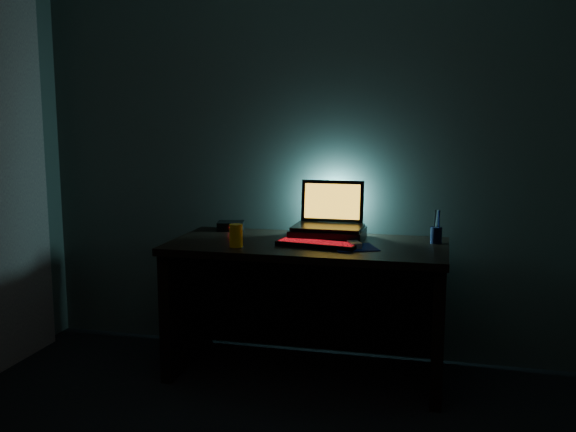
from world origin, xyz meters
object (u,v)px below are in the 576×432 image
object	(u,v)px
pen_cup	(436,235)
juice_glass	(236,236)
mouse	(354,245)
router	(231,226)
laptop	(330,217)
keyboard	(317,244)

from	to	relation	value
pen_cup	juice_glass	bearing A→B (deg)	-160.97
mouse	pen_cup	distance (m)	0.47
pen_cup	router	bearing A→B (deg)	174.64
laptop	keyboard	size ratio (longest dim) A/B	0.85
laptop	pen_cup	xyz separation A→B (m)	(0.59, -0.02, -0.08)
laptop	juice_glass	size ratio (longest dim) A/B	3.16
laptop	pen_cup	distance (m)	0.59
keyboard	pen_cup	size ratio (longest dim) A/B	5.07
mouse	pen_cup	size ratio (longest dim) A/B	1.08
mouse	keyboard	bearing A→B (deg)	158.75
keyboard	laptop	bearing A→B (deg)	95.46
router	keyboard	bearing A→B (deg)	-43.63
keyboard	mouse	world-z (taller)	mouse
pen_cup	router	xyz separation A→B (m)	(-1.21, 0.11, -0.02)
pen_cup	juice_glass	distance (m)	1.08
keyboard	pen_cup	world-z (taller)	pen_cup
laptop	router	bearing A→B (deg)	171.79
juice_glass	router	world-z (taller)	juice_glass
laptop	router	xyz separation A→B (m)	(-0.62, 0.09, -0.09)
keyboard	router	bearing A→B (deg)	158.89
keyboard	juice_glass	xyz separation A→B (m)	(-0.41, -0.11, 0.05)
mouse	router	bearing A→B (deg)	132.77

